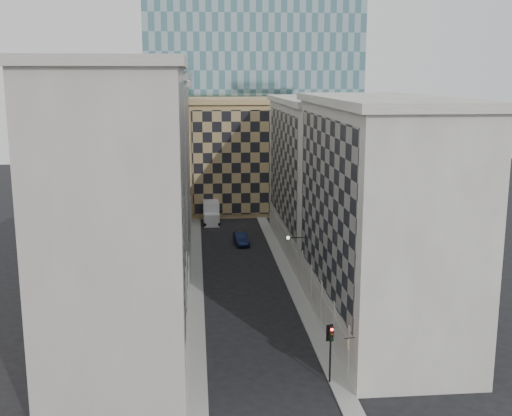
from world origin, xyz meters
TOP-DOWN VIEW (x-y plane):
  - sidewalk_west at (-5.25, 30.00)m, footprint 1.50×100.00m
  - sidewalk_east at (5.25, 30.00)m, footprint 1.50×100.00m
  - bldg_left_a at (-10.88, 11.00)m, footprint 10.80×22.80m
  - bldg_left_b at (-10.88, 33.00)m, footprint 10.80×22.80m
  - bldg_left_c at (-10.88, 55.00)m, footprint 10.80×22.80m
  - bldg_right_a at (10.88, 15.00)m, footprint 10.80×26.80m
  - bldg_right_b at (10.89, 42.00)m, footprint 10.80×28.80m
  - tan_block at (2.00, 67.90)m, footprint 16.80×14.80m
  - church_tower at (0.00, 82.00)m, footprint 7.20×7.20m
  - flagpoles_left at (-5.90, 6.00)m, footprint 0.10×6.33m
  - bracket_lamp at (4.38, 24.00)m, footprint 1.98×0.36m
  - traffic_light at (4.55, 4.42)m, footprint 0.55×0.53m
  - box_truck at (-2.82, 58.39)m, footprint 2.50×6.03m
  - dark_car at (0.87, 44.98)m, footprint 2.00×4.89m
  - shop_sign at (5.42, 3.00)m, footprint 0.75×0.66m

SIDE VIEW (x-z plane):
  - sidewalk_west at x=-5.25m, z-range 0.00..0.15m
  - sidewalk_east at x=5.25m, z-range 0.00..0.15m
  - dark_car at x=0.87m, z-range 0.00..1.58m
  - box_truck at x=-2.82m, z-range -0.21..3.08m
  - traffic_light at x=4.55m, z-range 1.11..5.56m
  - shop_sign at x=5.42m, z-range 3.47..4.20m
  - bracket_lamp at x=4.38m, z-range 6.02..6.38m
  - flagpoles_left at x=-5.90m, z-range 6.83..9.17m
  - tan_block at x=2.00m, z-range 0.04..18.84m
  - bldg_right_b at x=10.89m, z-range 0.00..19.70m
  - bldg_right_a at x=10.88m, z-range -0.03..20.67m
  - bldg_left_c at x=-10.88m, z-range -0.02..21.68m
  - bldg_left_b at x=-10.88m, z-range -0.03..22.67m
  - bldg_left_a at x=-10.88m, z-range -0.03..23.67m
  - church_tower at x=0.00m, z-range 1.20..52.70m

